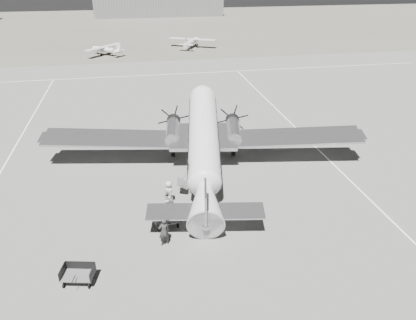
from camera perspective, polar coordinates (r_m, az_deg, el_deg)
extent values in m
plane|color=slate|center=(32.05, 1.19, -5.80)|extent=(260.00, 260.00, 0.00)
cube|color=white|center=(36.17, 20.18, -3.55)|extent=(0.15, 80.00, 0.01)
cube|color=white|center=(42.15, -26.63, -0.49)|extent=(0.15, 60.00, 0.01)
cube|color=white|center=(68.92, -5.78, 11.90)|extent=(90.00, 0.15, 0.01)
cube|color=#5F5D50|center=(122.85, -8.39, 18.12)|extent=(260.00, 90.00, 0.01)
cube|color=slate|center=(147.59, -6.99, 20.71)|extent=(42.00, 14.00, 6.00)
imported|color=#2D2D2D|center=(27.17, -6.22, -9.96)|extent=(0.87, 0.71, 2.07)
imported|color=#B0B1AE|center=(30.94, -5.59, -5.51)|extent=(0.68, 0.83, 1.57)
imported|color=silver|center=(31.50, -5.51, -4.53)|extent=(0.75, 1.02, 1.90)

